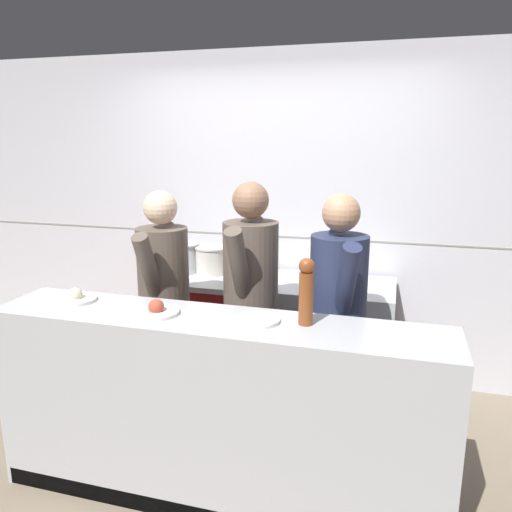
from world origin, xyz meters
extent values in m
plane|color=#7F705B|center=(0.00, 0.00, 0.00)|extent=(14.00, 14.00, 0.00)
cube|color=silver|center=(0.00, 1.52, 1.30)|extent=(8.00, 0.06, 2.60)
cube|color=gray|center=(0.00, 1.49, 1.15)|extent=(8.00, 0.00, 0.01)
cube|color=maroon|center=(-0.43, 1.12, 0.43)|extent=(0.80, 0.70, 0.85)
cube|color=#B7BABF|center=(-0.43, 1.12, 0.87)|extent=(0.82, 0.71, 0.04)
cube|color=#B7BABF|center=(-0.43, 0.79, 0.49)|extent=(0.72, 0.03, 0.10)
cube|color=#B7BABF|center=(0.49, 1.12, 0.44)|extent=(0.92, 0.65, 0.89)
cube|color=black|center=(0.49, 0.82, 0.05)|extent=(0.90, 0.04, 0.10)
cube|color=#B7BABF|center=(0.06, -0.15, 0.52)|extent=(2.39, 0.45, 1.04)
cylinder|color=#B7BABF|center=(-0.69, 1.13, 1.01)|extent=(0.24, 0.24, 0.23)
cylinder|color=#B7BABF|center=(-0.69, 1.13, 1.12)|extent=(0.26, 0.26, 0.01)
cylinder|color=beige|center=(-0.46, 1.16, 1.00)|extent=(0.24, 0.24, 0.22)
cylinder|color=beige|center=(-0.46, 1.16, 1.10)|extent=(0.26, 0.26, 0.01)
cylinder|color=beige|center=(-0.19, 1.08, 0.97)|extent=(0.23, 0.23, 0.16)
cylinder|color=beige|center=(-0.19, 1.08, 1.05)|extent=(0.24, 0.24, 0.01)
cube|color=#B7BABF|center=(0.49, 0.99, 0.89)|extent=(0.21, 0.15, 0.01)
cube|color=black|center=(0.35, 1.08, 0.90)|extent=(0.11, 0.08, 0.02)
cylinder|color=white|center=(-0.78, -0.11, 1.05)|extent=(0.23, 0.23, 0.02)
sphere|color=beige|center=(-0.78, -0.11, 1.08)|extent=(0.08, 0.08, 0.08)
cylinder|color=white|center=(-0.25, -0.17, 1.05)|extent=(0.23, 0.23, 0.02)
sphere|color=#B24733|center=(-0.25, -0.17, 1.08)|extent=(0.08, 0.08, 0.08)
cylinder|color=white|center=(0.28, -0.13, 1.05)|extent=(0.23, 0.23, 0.02)
cylinder|color=brown|center=(0.52, -0.10, 1.17)|extent=(0.07, 0.07, 0.26)
sphere|color=brown|center=(0.52, -0.10, 1.33)|extent=(0.08, 0.08, 0.08)
cube|color=black|center=(-0.50, 0.42, 0.38)|extent=(0.29, 0.19, 0.75)
cylinder|color=brown|center=(-0.50, 0.42, 1.07)|extent=(0.34, 0.34, 0.62)
sphere|color=beige|center=(-0.50, 0.42, 1.51)|extent=(0.21, 0.21, 0.21)
cylinder|color=brown|center=(-0.51, 0.62, 1.14)|extent=(0.11, 0.32, 0.52)
cylinder|color=brown|center=(-0.49, 0.23, 1.14)|extent=(0.11, 0.32, 0.52)
cube|color=black|center=(0.07, 0.47, 0.39)|extent=(0.29, 0.19, 0.78)
cylinder|color=brown|center=(0.07, 0.47, 1.11)|extent=(0.35, 0.35, 0.65)
sphere|color=#8C664C|center=(0.07, 0.47, 1.57)|extent=(0.22, 0.22, 0.22)
cylinder|color=brown|center=(0.08, 0.67, 1.19)|extent=(0.11, 0.33, 0.54)
cylinder|color=brown|center=(0.07, 0.27, 1.19)|extent=(0.11, 0.33, 0.54)
cube|color=black|center=(0.62, 0.40, 0.38)|extent=(0.32, 0.26, 0.76)
cylinder|color=#262D4C|center=(0.62, 0.40, 1.08)|extent=(0.42, 0.42, 0.63)
sphere|color=tan|center=(0.62, 0.40, 1.52)|extent=(0.22, 0.22, 0.22)
cylinder|color=#262D4C|center=(0.56, 0.59, 1.15)|extent=(0.19, 0.33, 0.53)
cylinder|color=#262D4C|center=(0.68, 0.22, 1.15)|extent=(0.19, 0.33, 0.53)
camera|label=1|loc=(0.92, -2.38, 1.93)|focal=35.00mm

